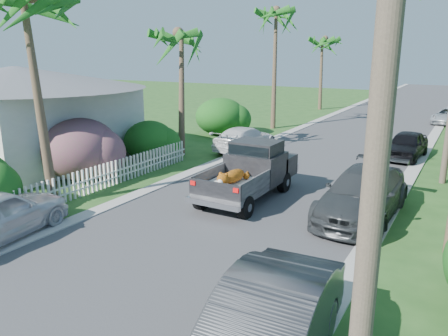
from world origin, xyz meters
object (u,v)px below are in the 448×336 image
Objects in this scene: pickup_truck at (253,170)px; parked_car_lf at (245,139)px; palm_l_c at (276,11)px; parked_car_rn at (266,332)px; palm_l_d at (323,39)px; parked_car_rf at (406,145)px; house_left at (20,118)px; palm_l_b at (180,34)px; utility_pole_a at (381,117)px; parked_car_rm at (363,195)px.

parked_car_lf is at bearing 119.31° from pickup_truck.
parked_car_lf is 0.49× the size of palm_l_c.
parked_car_rn is 0.62× the size of palm_l_d.
parked_car_rf is 0.43× the size of palm_l_c.
house_left is at bearing -115.02° from palm_l_c.
parked_car_rn is at bearing -50.14° from palm_l_b.
utility_pole_a is (12.10, -36.00, -1.84)m from palm_l_d.
utility_pole_a reaches higher than house_left.
parked_car_rm is 1.17× the size of parked_car_lf.
utility_pole_a is at bearing -57.50° from pickup_truck.
palm_l_c is (-9.89, 22.80, 7.13)m from parked_car_rn.
house_left is at bearing 44.65° from parked_car_lf.
pickup_truck is 4.11m from parked_car_rm.
palm_l_b is at bearing 38.88° from house_left.
parked_car_rf is 19.39m from utility_pole_a.
utility_pole_a is (6.10, -9.57, 3.59)m from pickup_truck.
house_left reaches higher than parked_car_rn.
utility_pole_a is at bearing -79.05° from parked_car_rf.
parked_car_rn is 17.22m from parked_car_lf.
pickup_truck is 9.26m from palm_l_b.
palm_l_b is at bearing 125.43° from parked_car_rn.
parked_car_rm is 0.58× the size of palm_l_c.
palm_l_b reaches higher than parked_car_rn.
parked_car_rf is (-0.29, 17.68, -0.11)m from parked_car_rn.
parked_car_rn is 0.52× the size of palm_l_c.
parked_car_rm is (-0.29, 8.18, -0.02)m from parked_car_rn.
house_left is at bearing -103.54° from palm_l_d.
parked_car_rm is at bearing -56.72° from palm_l_c.
parked_car_lf is at bearing -77.47° from palm_l_c.
parked_car_rm is at bearing 143.09° from parked_car_lf.
parked_car_rn is 17.69m from parked_car_rf.
palm_l_b reaches higher than pickup_truck.
utility_pole_a reaches higher than parked_car_rm.
palm_l_d reaches higher than house_left.
palm_l_d reaches higher than parked_car_rf.
palm_l_c is at bearing 109.02° from parked_car_rn.
parked_car_rm is at bearing -85.09° from parked_car_rf.
parked_car_rm is 1.33× the size of parked_car_rf.
palm_l_d is at bearing 125.45° from parked_car_rf.
palm_l_c is at bearing 156.83° from parked_car_rf.
parked_car_rf is 8.30m from parked_car_lf.
palm_l_d is 38.02m from utility_pole_a.
palm_l_d is (-6.00, 26.43, 5.43)m from pickup_truck.
parked_car_rn is 1.05× the size of parked_car_lf.
palm_l_b is 22.00m from palm_l_d.
palm_l_d is (-10.10, 26.63, 5.67)m from parked_car_rm.
palm_l_b is (-10.40, 4.63, 5.38)m from parked_car_rm.
palm_l_d reaches higher than parked_car_lf.
parked_car_rn is 1.20× the size of parked_car_rf.
utility_pole_a is at bearing -25.82° from house_left.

